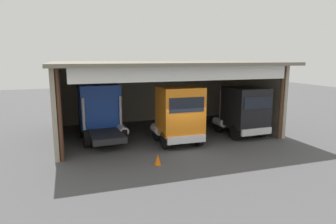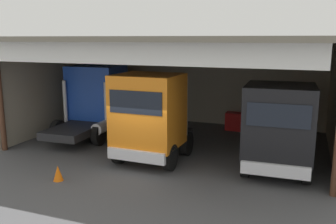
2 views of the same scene
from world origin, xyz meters
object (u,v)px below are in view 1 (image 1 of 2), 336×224
at_px(truck_black_center_right_bay, 243,110).
at_px(oil_drum, 177,115).
at_px(truck_blue_center_left_bay, 101,111).
at_px(tool_cart, 176,116).
at_px(truck_orange_right_bay, 178,114).
at_px(traffic_cone, 158,159).

xyz_separation_m(truck_black_center_right_bay, oil_drum, (-2.34, 6.60, -1.37)).
bearing_deg(truck_black_center_right_bay, truck_blue_center_left_bay, -16.32).
bearing_deg(tool_cart, oil_drum, 60.15).
bearing_deg(truck_orange_right_bay, truck_black_center_right_bay, -173.24).
relative_size(truck_orange_right_bay, tool_cart, 4.24).
bearing_deg(traffic_cone, truck_orange_right_bay, 53.50).
distance_m(oil_drum, tool_cart, 0.76).
bearing_deg(oil_drum, traffic_cone, -115.65).
bearing_deg(truck_orange_right_bay, tool_cart, -108.40).
relative_size(truck_blue_center_left_bay, tool_cart, 5.14).
distance_m(oil_drum, traffic_cone, 11.32).
distance_m(truck_blue_center_left_bay, tool_cart, 7.69).
relative_size(truck_blue_center_left_bay, truck_black_center_right_bay, 1.05).
relative_size(truck_blue_center_left_bay, truck_orange_right_bay, 1.21).
bearing_deg(traffic_cone, tool_cart, 64.65).
bearing_deg(tool_cart, truck_orange_right_bay, -109.14).
xyz_separation_m(truck_orange_right_bay, truck_black_center_right_bay, (4.96, 0.52, -0.12)).
distance_m(truck_blue_center_left_bay, truck_black_center_right_bay, 9.68).
relative_size(truck_blue_center_left_bay, oil_drum, 5.92).
xyz_separation_m(truck_blue_center_left_bay, truck_orange_right_bay, (4.42, -2.88, 0.05)).
distance_m(truck_blue_center_left_bay, truck_orange_right_bay, 5.28).
relative_size(truck_black_center_right_bay, tool_cart, 4.88).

